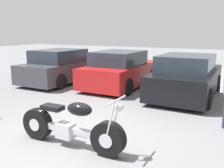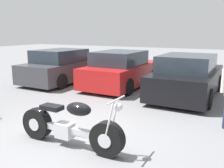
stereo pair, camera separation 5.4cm
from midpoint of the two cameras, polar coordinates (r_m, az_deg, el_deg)
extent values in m
plane|color=slate|center=(5.50, -9.58, -11.90)|extent=(60.00, 60.00, 0.00)
cylinder|color=black|center=(4.56, -1.22, -12.47)|extent=(0.65, 0.21, 0.65)
cylinder|color=silver|center=(4.56, -1.22, -12.47)|extent=(0.26, 0.22, 0.26)
cylinder|color=black|center=(5.50, -16.86, -8.63)|extent=(0.65, 0.21, 0.65)
cylinder|color=silver|center=(5.50, -16.86, -8.63)|extent=(0.26, 0.22, 0.26)
cube|color=silver|center=(4.97, -9.84, -10.29)|extent=(1.28, 0.12, 0.12)
cube|color=silver|center=(5.05, -10.89, -10.36)|extent=(0.34, 0.24, 0.30)
ellipsoid|color=black|center=(4.69, -7.76, -5.73)|extent=(0.52, 0.30, 0.25)
cube|color=black|center=(5.10, -13.75, -5.23)|extent=(0.44, 0.24, 0.09)
ellipsoid|color=black|center=(5.39, -16.63, -6.31)|extent=(0.48, 0.20, 0.20)
cylinder|color=silver|center=(4.30, -0.76, -8.59)|extent=(0.22, 0.04, 0.76)
cylinder|color=silver|center=(4.45, 0.34, -7.87)|extent=(0.22, 0.04, 0.76)
cylinder|color=silver|center=(4.22, 0.88, -3.65)|extent=(0.04, 0.62, 0.03)
sphere|color=silver|center=(4.24, 1.36, -5.28)|extent=(0.15, 0.15, 0.15)
cylinder|color=silver|center=(5.33, -11.90, -10.35)|extent=(1.28, 0.09, 0.08)
cube|color=#3D3D42|center=(11.37, -11.24, 3.13)|extent=(1.85, 4.09, 0.78)
cube|color=#28333D|center=(11.10, -12.18, 6.32)|extent=(1.63, 2.13, 0.54)
cylinder|color=black|center=(12.91, -10.64, 3.22)|extent=(0.20, 0.61, 0.61)
cylinder|color=black|center=(11.92, -4.10, 2.69)|extent=(0.20, 0.61, 0.61)
cylinder|color=black|center=(11.07, -18.83, 1.37)|extent=(0.20, 0.61, 0.61)
cylinder|color=black|center=(9.90, -11.92, 0.56)|extent=(0.20, 0.61, 0.61)
cube|color=red|center=(10.23, 1.99, 2.40)|extent=(1.85, 4.09, 0.78)
cube|color=#28333D|center=(9.93, 1.39, 5.95)|extent=(1.63, 2.13, 0.54)
cylinder|color=black|center=(11.77, 0.91, 2.60)|extent=(0.20, 0.61, 0.61)
cylinder|color=black|center=(11.10, 8.90, 1.89)|extent=(0.20, 0.61, 0.61)
cylinder|color=black|center=(9.62, -6.00, 0.44)|extent=(0.20, 0.61, 0.61)
cylinder|color=black|center=(8.78, 3.42, -0.62)|extent=(0.20, 0.61, 0.61)
cube|color=black|center=(9.03, 16.54, 0.64)|extent=(1.85, 4.09, 0.78)
cube|color=#28333D|center=(8.69, 16.46, 4.62)|extent=(1.63, 2.13, 0.54)
cylinder|color=black|center=(10.48, 13.26, 1.12)|extent=(0.20, 0.61, 0.61)
cylinder|color=black|center=(10.19, 22.70, 0.21)|extent=(0.20, 0.61, 0.61)
cylinder|color=black|center=(8.10, 8.60, -1.81)|extent=(0.20, 0.61, 0.61)
cylinder|color=black|center=(7.72, 20.81, -3.14)|extent=(0.20, 0.61, 0.61)
cylinder|color=silver|center=(6.18, 23.80, 0.68)|extent=(0.08, 0.08, 0.54)
camera|label=1|loc=(0.03, -90.24, -0.05)|focal=40.00mm
camera|label=2|loc=(0.03, 89.76, 0.05)|focal=40.00mm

